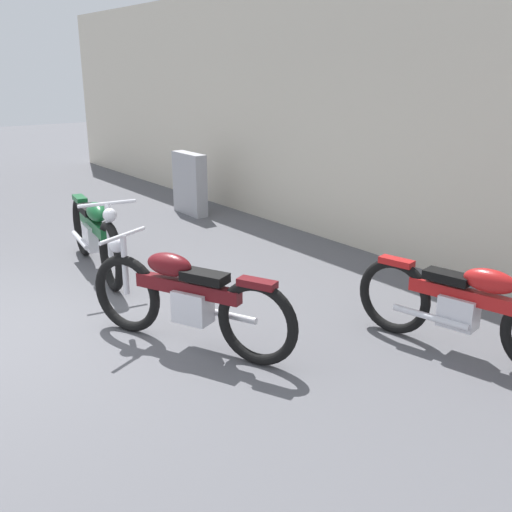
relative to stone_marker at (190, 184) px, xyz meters
name	(u,v)px	position (x,y,z in m)	size (l,w,h in m)	color
building_wall	(368,114)	(2.89, 0.90, 1.21)	(18.00, 0.30, 3.39)	beige
stone_marker	(190,184)	(0.00, 0.00, 0.00)	(0.75, 0.20, 0.97)	#9E9EA3
motorcycle_green	(95,233)	(1.79, -2.31, -0.03)	(2.11, 0.61, 0.95)	black
motorcycle_maroon	(186,298)	(4.08, -2.46, -0.05)	(1.87, 0.99, 0.90)	black
motorcycle_red	(467,307)	(5.57, -0.74, -0.07)	(1.92, 0.65, 0.87)	black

